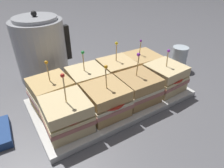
% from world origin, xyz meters
% --- Properties ---
extents(ground_plane, '(6.00, 6.00, 0.00)m').
position_xyz_m(ground_plane, '(0.00, 0.00, 0.00)').
color(ground_plane, slate).
extents(serving_platter, '(0.52, 0.28, 0.02)m').
position_xyz_m(serving_platter, '(0.00, 0.00, 0.01)').
color(serving_platter, silver).
rests_on(serving_platter, ground_plane).
extents(sandwich_front_far_left, '(0.12, 0.12, 0.17)m').
position_xyz_m(sandwich_front_far_left, '(-0.18, -0.06, 0.06)').
color(sandwich_front_far_left, beige).
rests_on(sandwich_front_far_left, serving_platter).
extents(sandwich_front_center_left, '(0.12, 0.13, 0.16)m').
position_xyz_m(sandwich_front_center_left, '(-0.06, -0.06, 0.06)').
color(sandwich_front_center_left, tan).
rests_on(sandwich_front_center_left, serving_platter).
extents(sandwich_front_center_right, '(0.12, 0.12, 0.16)m').
position_xyz_m(sandwich_front_center_right, '(0.06, -0.06, 0.06)').
color(sandwich_front_center_right, tan).
rests_on(sandwich_front_center_right, serving_platter).
extents(sandwich_front_far_right, '(0.13, 0.13, 0.15)m').
position_xyz_m(sandwich_front_far_right, '(0.18, -0.06, 0.06)').
color(sandwich_front_far_right, beige).
rests_on(sandwich_front_far_right, serving_platter).
extents(sandwich_back_far_left, '(0.13, 0.13, 0.15)m').
position_xyz_m(sandwich_back_far_left, '(-0.18, 0.06, 0.06)').
color(sandwich_back_far_left, tan).
rests_on(sandwich_back_far_left, serving_platter).
extents(sandwich_back_center_left, '(0.12, 0.12, 0.16)m').
position_xyz_m(sandwich_back_center_left, '(-0.06, 0.06, 0.06)').
color(sandwich_back_center_left, beige).
rests_on(sandwich_back_center_left, serving_platter).
extents(sandwich_back_center_right, '(0.13, 0.13, 0.16)m').
position_xyz_m(sandwich_back_center_right, '(0.06, 0.06, 0.06)').
color(sandwich_back_center_right, '#DBB77A').
rests_on(sandwich_back_center_right, serving_platter).
extents(sandwich_back_far_right, '(0.12, 0.12, 0.14)m').
position_xyz_m(sandwich_back_far_right, '(0.18, 0.06, 0.06)').
color(sandwich_back_far_right, tan).
rests_on(sandwich_back_far_right, serving_platter).
extents(kettle_steel, '(0.21, 0.19, 0.26)m').
position_xyz_m(kettle_steel, '(-0.14, 0.28, 0.12)').
color(kettle_steel, '#B7BABF').
rests_on(kettle_steel, ground_plane).
extents(drinking_glass, '(0.07, 0.07, 0.10)m').
position_xyz_m(drinking_glass, '(0.37, 0.04, 0.05)').
color(drinking_glass, silver).
rests_on(drinking_glass, ground_plane).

